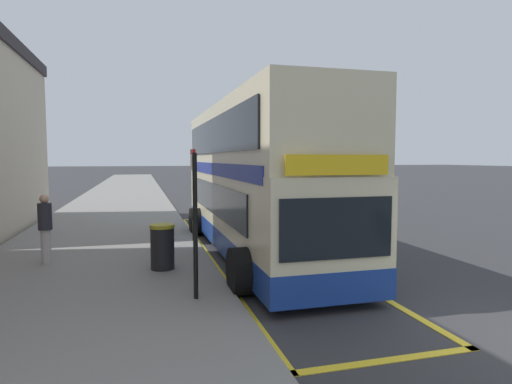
{
  "coord_description": "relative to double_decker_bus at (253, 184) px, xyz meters",
  "views": [
    {
      "loc": [
        -5.78,
        -5.05,
        2.83
      ],
      "look_at": [
        -2.35,
        7.61,
        1.8
      ],
      "focal_mm": 30.0,
      "sensor_mm": 36.0,
      "label": 1
    }
  ],
  "objects": [
    {
      "name": "ground_plane",
      "position": [
        2.46,
        24.48,
        -2.07
      ],
      "size": [
        260.0,
        260.0,
        0.0
      ],
      "primitive_type": "plane",
      "color": "#333335"
    },
    {
      "name": "bus_bay_markings",
      "position": [
        -0.04,
        -0.12,
        -2.06
      ],
      "size": [
        3.02,
        14.86,
        0.01
      ],
      "color": "yellow",
      "rests_on": "ground"
    },
    {
      "name": "parked_car_maroon_across",
      "position": [
        7.41,
        10.4,
        -1.27
      ],
      "size": [
        2.09,
        4.2,
        1.62
      ],
      "rotation": [
        0.0,
        0.0,
        0.03
      ],
      "color": "maroon",
      "rests_on": "ground"
    },
    {
      "name": "pavement_near",
      "position": [
        -4.54,
        24.48,
        -2.0
      ],
      "size": [
        6.0,
        76.0,
        0.14
      ],
      "primitive_type": "cube",
      "color": "gray",
      "rests_on": "ground"
    },
    {
      "name": "bus_stop_sign",
      "position": [
        -2.34,
        -4.42,
        -0.26
      ],
      "size": [
        0.09,
        0.51,
        2.87
      ],
      "color": "black",
      "rests_on": "pavement_near"
    },
    {
      "name": "pedestrian_waiting_near_sign",
      "position": [
        -5.71,
        -0.66,
        -0.95
      ],
      "size": [
        0.34,
        0.34,
        1.78
      ],
      "color": "#B7B2AD",
      "rests_on": "pavement_near"
    },
    {
      "name": "parked_car_white_distant",
      "position": [
        7.51,
        23.08,
        -1.27
      ],
      "size": [
        2.09,
        4.2,
        1.62
      ],
      "rotation": [
        0.0,
        0.0,
        3.17
      ],
      "color": "silver",
      "rests_on": "ground"
    },
    {
      "name": "double_decker_bus",
      "position": [
        0.0,
        0.0,
        0.0
      ],
      "size": [
        3.18,
        11.52,
        4.4
      ],
      "color": "beige",
      "rests_on": "ground"
    },
    {
      "name": "parked_car_grey_kerbside",
      "position": [
        5.14,
        30.85,
        -1.27
      ],
      "size": [
        2.09,
        4.2,
        1.62
      ],
      "rotation": [
        0.0,
        0.0,
        -0.05
      ],
      "color": "slate",
      "rests_on": "ground"
    },
    {
      "name": "litter_bin",
      "position": [
        -2.84,
        -2.07,
        -1.38
      ],
      "size": [
        0.6,
        0.6,
        1.09
      ],
      "color": "black",
      "rests_on": "pavement_near"
    }
  ]
}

